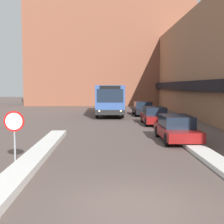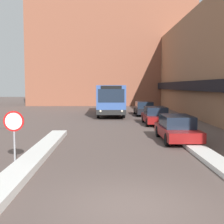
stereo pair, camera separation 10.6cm
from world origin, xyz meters
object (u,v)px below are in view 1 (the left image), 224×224
(parked_car_middle, at_px, (155,116))
(parked_car_back, at_px, (143,108))
(stop_sign, at_px, (14,127))
(city_bus, at_px, (109,99))
(parked_car_front, at_px, (176,128))

(parked_car_middle, height_order, parked_car_back, parked_car_back)
(parked_car_middle, height_order, stop_sign, stop_sign)
(city_bus, distance_m, parked_car_back, 3.64)
(city_bus, height_order, parked_car_middle, city_bus)
(city_bus, bearing_deg, parked_car_front, -77.35)
(parked_car_back, relative_size, stop_sign, 2.22)
(city_bus, bearing_deg, parked_car_middle, -66.42)
(parked_car_front, bearing_deg, parked_car_back, 90.00)
(stop_sign, bearing_deg, parked_car_front, 37.22)
(parked_car_middle, bearing_deg, parked_car_back, 90.00)
(parked_car_back, xyz_separation_m, stop_sign, (-7.27, -20.77, 0.81))
(city_bus, xyz_separation_m, parked_car_back, (3.49, -0.30, -0.98))
(parked_car_middle, relative_size, parked_car_back, 0.92)
(parked_car_front, bearing_deg, city_bus, 102.65)
(parked_car_front, relative_size, stop_sign, 2.17)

